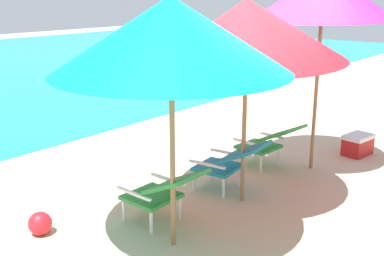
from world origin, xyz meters
The scene contains 8 objects.
ground_plane centered at (0.00, 4.00, 0.00)m, with size 40.00×40.00×0.00m, color #CCB78E.
lounge_chair_left centered at (-1.10, -0.02, 0.40)m, with size 0.56×0.88×0.68m.
lounge_chair_center centered at (0.10, -0.04, 0.40)m, with size 0.64×0.93×0.68m.
lounge_chair_right centered at (1.12, 0.01, 0.40)m, with size 0.60×0.91×0.68m.
beach_umbrella_left centered at (-1.34, -0.38, 2.05)m, with size 2.85×2.85×2.40m.
beach_umbrella_center centered at (-0.05, -0.33, 2.01)m, with size 2.74×2.73×2.39m.
beach_ball centered at (-2.06, 0.82, 0.12)m, with size 0.24×0.24×0.24m, color red.
cooler_box centered at (2.49, -0.76, 0.16)m, with size 0.52×0.39×0.32m.
Camera 1 is at (-4.49, -3.21, 2.40)m, focal length 44.60 mm.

